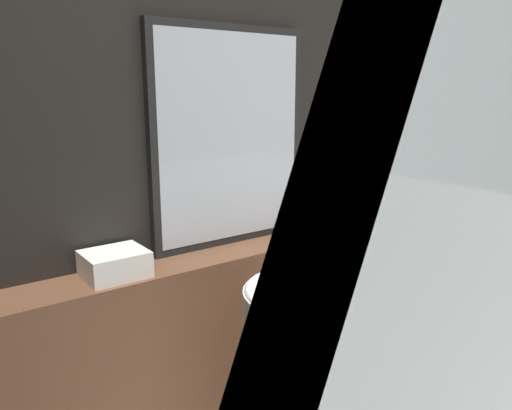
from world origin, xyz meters
The scene contains 7 objects.
wall_back centered at (0.00, 1.70, 1.25)m, with size 8.00×0.06×2.50m.
vanity_counter centered at (0.00, 1.58, 0.46)m, with size 2.26×0.19×0.91m.
mirror centered at (-0.05, 1.65, 1.28)m, with size 0.60×0.03×0.74m.
towel_stack centered at (-0.51, 1.58, 0.95)m, with size 0.18×0.15×0.08m.
shampoo_bottle centered at (0.31, 1.58, 0.98)m, with size 0.04×0.04×0.14m.
conditioner_bottle centered at (0.38, 1.58, 0.97)m, with size 0.04×0.04×0.13m.
lotion_bottle centered at (0.45, 1.58, 0.97)m, with size 0.05×0.05×0.11m.
Camera 1 is at (-1.00, 0.23, 1.45)m, focal length 35.00 mm.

